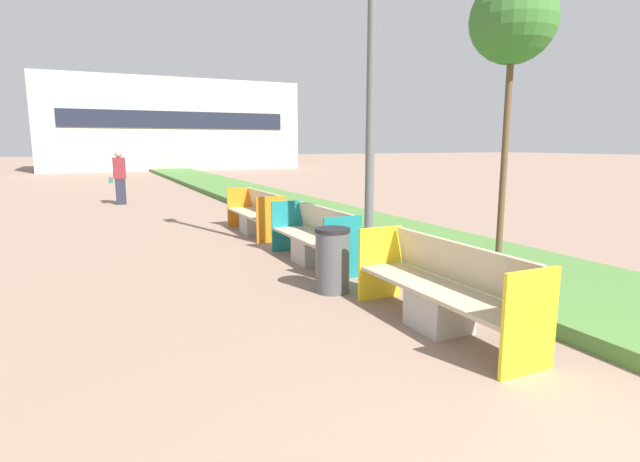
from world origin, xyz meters
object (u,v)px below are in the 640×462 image
object	(u,v)px
bench_orange_frame	(256,217)
litter_bin	(332,260)
sapling_tree_near	(513,22)
pedestrian_walking	(120,177)
bench_teal_frame	(314,241)
bench_yellow_frame	(443,295)

from	to	relation	value
bench_orange_frame	litter_bin	size ratio (longest dim) A/B	2.61
litter_bin	sapling_tree_near	bearing A→B (deg)	-0.99
bench_orange_frame	sapling_tree_near	world-z (taller)	sapling_tree_near
bench_orange_frame	pedestrian_walking	size ratio (longest dim) A/B	1.29
litter_bin	bench_teal_frame	bearing A→B (deg)	74.03
sapling_tree_near	pedestrian_walking	world-z (taller)	sapling_tree_near
bench_yellow_frame	litter_bin	bearing A→B (deg)	105.20
bench_yellow_frame	sapling_tree_near	size ratio (longest dim) A/B	0.55
bench_teal_frame	sapling_tree_near	world-z (taller)	sapling_tree_near
bench_orange_frame	litter_bin	world-z (taller)	bench_orange_frame
sapling_tree_near	pedestrian_walking	distance (m)	13.15
bench_teal_frame	sapling_tree_near	xyz separation A→B (m)	(2.46, -1.68, 3.37)
bench_orange_frame	sapling_tree_near	bearing A→B (deg)	-62.99
litter_bin	sapling_tree_near	size ratio (longest dim) A/B	0.20
bench_orange_frame	pedestrian_walking	xyz separation A→B (m)	(-2.38, 7.08, 0.54)
litter_bin	pedestrian_walking	size ratio (longest dim) A/B	0.49
bench_teal_frame	pedestrian_walking	world-z (taller)	pedestrian_walking
bench_yellow_frame	bench_teal_frame	size ratio (longest dim) A/B	1.08
pedestrian_walking	sapling_tree_near	bearing A→B (deg)	-67.89
sapling_tree_near	pedestrian_walking	xyz separation A→B (m)	(-4.83, 11.89, -2.83)
sapling_tree_near	pedestrian_walking	bearing A→B (deg)	112.11
bench_yellow_frame	bench_orange_frame	bearing A→B (deg)	90.02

